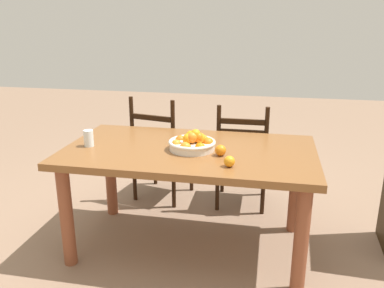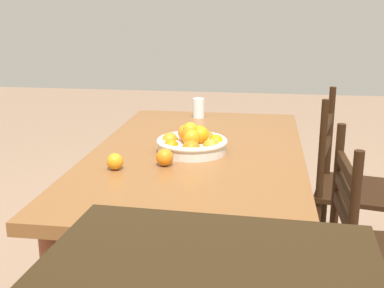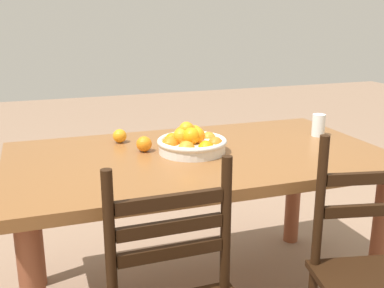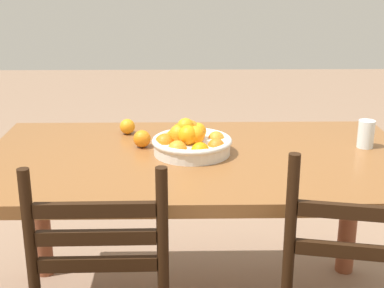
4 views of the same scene
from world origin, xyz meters
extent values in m
cube|color=brown|center=(0.00, 0.00, 0.74)|extent=(1.72, 0.96, 0.05)
cylinder|color=brown|center=(-0.76, -0.38, 0.36)|extent=(0.09, 0.09, 0.71)
cylinder|color=brown|center=(0.76, -0.38, 0.36)|extent=(0.09, 0.09, 0.71)
cylinder|color=brown|center=(-0.76, 0.38, 0.36)|extent=(0.09, 0.09, 0.71)
cylinder|color=black|center=(0.51, 0.62, 0.70)|extent=(0.04, 0.04, 0.48)
cylinder|color=black|center=(0.12, 0.61, 0.70)|extent=(0.04, 0.04, 0.48)
cube|color=black|center=(0.32, 0.62, 0.63)|extent=(0.36, 0.03, 0.04)
cube|color=black|center=(0.32, 0.62, 0.72)|extent=(0.36, 0.03, 0.04)
cube|color=black|center=(0.32, 0.62, 0.81)|extent=(0.36, 0.03, 0.04)
cylinder|color=black|center=(-0.26, 0.59, 0.72)|extent=(0.04, 0.04, 0.50)
cube|color=black|center=(-0.46, 0.63, 0.67)|extent=(0.36, 0.10, 0.04)
cube|color=black|center=(-0.46, 0.63, 0.80)|extent=(0.36, 0.10, 0.04)
cylinder|color=silver|center=(0.02, -0.02, 0.79)|extent=(0.31, 0.31, 0.05)
torus|color=silver|center=(0.02, -0.02, 0.81)|extent=(0.32, 0.32, 0.02)
sphere|color=orange|center=(0.13, -0.01, 0.81)|extent=(0.08, 0.08, 0.08)
sphere|color=orange|center=(0.08, 0.07, 0.81)|extent=(0.08, 0.08, 0.08)
sphere|color=orange|center=(-0.01, 0.08, 0.81)|extent=(0.07, 0.07, 0.07)
sphere|color=orange|center=(-0.07, 0.04, 0.80)|extent=(0.07, 0.07, 0.07)
sphere|color=orange|center=(-0.08, -0.07, 0.80)|extent=(0.07, 0.07, 0.07)
sphere|color=orange|center=(0.00, -0.13, 0.81)|extent=(0.08, 0.08, 0.08)
sphere|color=orange|center=(0.09, -0.10, 0.80)|extent=(0.07, 0.07, 0.07)
sphere|color=orange|center=(0.05, -0.02, 0.87)|extent=(0.07, 0.07, 0.07)
sphere|color=orange|center=(0.04, 0.02, 0.85)|extent=(0.08, 0.08, 0.08)
sphere|color=orange|center=(0.00, -0.05, 0.85)|extent=(0.07, 0.07, 0.07)
sphere|color=orange|center=(0.06, -0.02, 0.85)|extent=(0.07, 0.07, 0.07)
sphere|color=orange|center=(0.08, -0.02, 0.84)|extent=(0.08, 0.08, 0.08)
sphere|color=orange|center=(0.07, -0.03, 0.85)|extent=(0.07, 0.07, 0.07)
sphere|color=orange|center=(0.03, -0.05, 0.86)|extent=(0.07, 0.07, 0.07)
sphere|color=orange|center=(0.01, 0.01, 0.85)|extent=(0.07, 0.07, 0.07)
sphere|color=orange|center=(0.31, -0.30, 0.80)|extent=(0.07, 0.07, 0.07)
sphere|color=orange|center=(0.23, -0.11, 0.80)|extent=(0.07, 0.07, 0.07)
cylinder|color=silver|center=(-0.70, -0.09, 0.82)|extent=(0.07, 0.07, 0.12)
camera|label=1|loc=(0.53, -2.57, 1.63)|focal=37.58mm
camera|label=2|loc=(2.19, 0.30, 1.42)|focal=46.92mm
camera|label=3|loc=(0.70, 1.93, 1.39)|focal=43.54mm
camera|label=4|loc=(0.06, 2.08, 1.49)|focal=51.62mm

